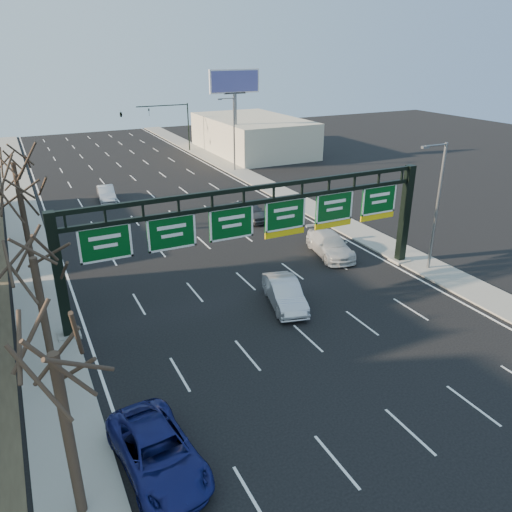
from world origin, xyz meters
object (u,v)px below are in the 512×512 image
sign_gantry (261,225)px  car_blue_suv (158,452)px  car_silver_sedan (285,293)px  car_white_wagon (330,245)px

sign_gantry → car_blue_suv: sign_gantry is taller
car_silver_sedan → car_white_wagon: car_silver_sedan is taller
sign_gantry → car_blue_suv: size_ratio=4.35×
car_silver_sedan → car_white_wagon: 8.97m
car_blue_suv → car_silver_sedan: 13.97m
sign_gantry → car_white_wagon: (7.60, 3.36, -3.81)m
car_blue_suv → car_white_wagon: (17.65, 14.65, 0.03)m
car_blue_suv → car_white_wagon: bearing=34.6°
car_silver_sedan → car_blue_suv: bearing=-125.5°
car_blue_suv → car_silver_sedan: size_ratio=1.13×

